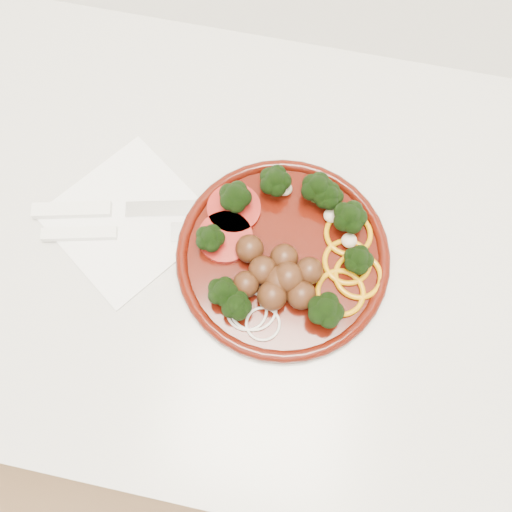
% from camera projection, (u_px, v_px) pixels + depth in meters
% --- Properties ---
extents(counter, '(2.40, 0.60, 0.90)m').
position_uv_depth(counter, '(226.00, 319.00, 1.11)').
color(counter, beige).
rests_on(counter, ground).
extents(plate, '(0.25, 0.25, 0.05)m').
position_uv_depth(plate, '(284.00, 254.00, 0.66)').
color(plate, '#3D0C05').
rests_on(plate, counter).
extents(napkin, '(0.23, 0.23, 0.00)m').
position_uv_depth(napkin, '(128.00, 219.00, 0.69)').
color(napkin, white).
rests_on(napkin, counter).
extents(knife, '(0.24, 0.07, 0.01)m').
position_uv_depth(knife, '(105.00, 209.00, 0.69)').
color(knife, silver).
rests_on(knife, napkin).
extents(fork, '(0.21, 0.07, 0.01)m').
position_uv_depth(fork, '(101.00, 233.00, 0.68)').
color(fork, white).
rests_on(fork, napkin).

